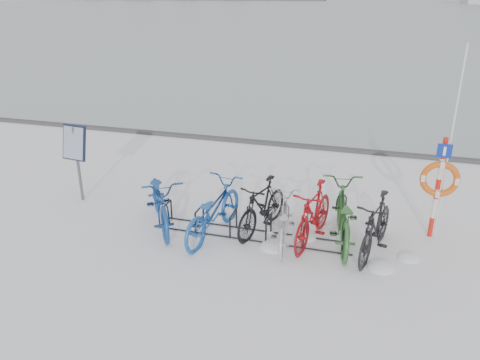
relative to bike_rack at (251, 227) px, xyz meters
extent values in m
plane|color=white|center=(0.00, 0.00, -0.18)|extent=(900.00, 900.00, 0.00)
cube|color=#9BA9AF|center=(0.00, 155.00, -0.17)|extent=(400.00, 298.00, 0.02)
cube|color=#3F3F42|center=(0.00, 5.90, -0.13)|extent=(400.00, 0.25, 0.10)
cylinder|color=black|center=(-1.80, -0.22, 0.04)|extent=(0.04, 0.04, 0.44)
cylinder|color=black|center=(-1.80, 0.22, 0.04)|extent=(0.04, 0.04, 0.44)
cylinder|color=black|center=(-1.80, 0.00, 0.26)|extent=(0.04, 0.44, 0.04)
cylinder|color=black|center=(-1.08, -0.22, 0.04)|extent=(0.04, 0.04, 0.44)
cylinder|color=black|center=(-1.08, 0.22, 0.04)|extent=(0.04, 0.04, 0.44)
cylinder|color=black|center=(-1.08, 0.00, 0.26)|extent=(0.04, 0.44, 0.04)
cylinder|color=black|center=(-0.36, -0.22, 0.04)|extent=(0.04, 0.04, 0.44)
cylinder|color=black|center=(-0.36, 0.22, 0.04)|extent=(0.04, 0.04, 0.44)
cylinder|color=black|center=(-0.36, 0.00, 0.26)|extent=(0.04, 0.44, 0.04)
cylinder|color=black|center=(0.36, -0.22, 0.04)|extent=(0.04, 0.04, 0.44)
cylinder|color=black|center=(0.36, 0.22, 0.04)|extent=(0.04, 0.04, 0.44)
cylinder|color=black|center=(0.36, 0.00, 0.26)|extent=(0.04, 0.44, 0.04)
cylinder|color=black|center=(1.08, -0.22, 0.04)|extent=(0.04, 0.04, 0.44)
cylinder|color=black|center=(1.08, 0.22, 0.04)|extent=(0.04, 0.04, 0.44)
cylinder|color=black|center=(1.08, 0.00, 0.26)|extent=(0.04, 0.44, 0.04)
cylinder|color=black|center=(1.80, -0.22, 0.04)|extent=(0.04, 0.04, 0.44)
cylinder|color=black|center=(1.80, 0.22, 0.04)|extent=(0.04, 0.04, 0.44)
cylinder|color=black|center=(1.80, 0.00, 0.26)|extent=(0.04, 0.44, 0.04)
cylinder|color=black|center=(0.00, -0.22, -0.16)|extent=(4.00, 0.03, 0.03)
cylinder|color=black|center=(0.00, 0.22, -0.16)|extent=(4.00, 0.03, 0.03)
cylinder|color=#595B5E|center=(-4.21, 0.56, 0.69)|extent=(0.07, 0.07, 1.74)
cube|color=black|center=(-4.21, 0.53, 1.22)|extent=(0.62, 0.29, 0.79)
cube|color=#8C99AD|center=(-4.21, 0.49, 1.22)|extent=(0.56, 0.22, 0.70)
cylinder|color=red|center=(3.41, 1.00, 0.02)|extent=(0.09, 0.09, 0.41)
cylinder|color=silver|center=(3.41, 1.00, 0.43)|extent=(0.09, 0.09, 0.41)
cylinder|color=red|center=(3.41, 1.00, 0.83)|extent=(0.09, 0.09, 0.41)
cylinder|color=silver|center=(3.41, 1.00, 1.24)|extent=(0.09, 0.09, 0.41)
cylinder|color=red|center=(3.41, 1.00, 1.65)|extent=(0.09, 0.09, 0.41)
torus|color=#D95714|center=(3.41, 0.91, 1.07)|extent=(0.71, 0.12, 0.71)
cube|color=#0D2899|center=(3.41, 0.92, 1.62)|extent=(0.26, 0.03, 0.26)
cylinder|color=silver|center=(3.50, 1.05, 1.67)|extent=(0.03, 0.03, 3.69)
imported|color=navy|center=(-1.91, -0.04, 0.41)|extent=(1.87, 2.31, 1.18)
imported|color=#1A53A8|center=(-0.73, -0.15, 0.38)|extent=(1.07, 2.23, 1.12)
imported|color=black|center=(0.15, 0.31, 0.37)|extent=(1.01, 1.91, 1.11)
imported|color=#AFB2B7|center=(0.65, -0.05, 0.29)|extent=(0.89, 1.88, 0.95)
imported|color=maroon|center=(1.19, 0.18, 0.41)|extent=(0.92, 2.02, 1.17)
imported|color=#2E662D|center=(1.73, 0.32, 0.40)|extent=(1.11, 2.32, 1.17)
imported|color=black|center=(2.35, 0.02, 0.39)|extent=(0.99, 1.99, 1.15)
ellipsoid|color=white|center=(0.53, -0.31, -0.18)|extent=(0.52, 0.52, 0.18)
ellipsoid|color=white|center=(-0.91, 0.66, -0.18)|extent=(0.50, 0.50, 0.17)
ellipsoid|color=white|center=(2.49, -0.48, -0.18)|extent=(0.48, 0.48, 0.17)
ellipsoid|color=white|center=(1.03, 0.28, -0.18)|extent=(0.51, 0.51, 0.18)
ellipsoid|color=white|center=(2.98, 0.00, -0.18)|extent=(0.40, 0.40, 0.14)
ellipsoid|color=white|center=(0.34, 0.38, -0.18)|extent=(0.39, 0.39, 0.14)
camera|label=1|loc=(2.13, -7.92, 4.32)|focal=35.00mm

